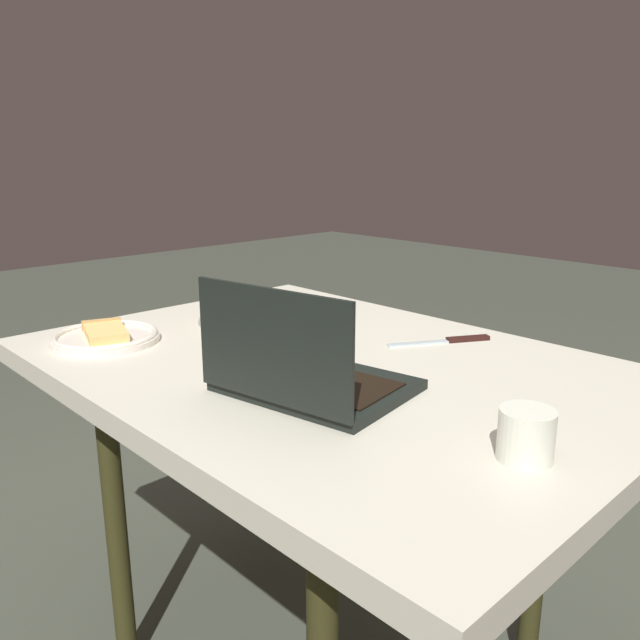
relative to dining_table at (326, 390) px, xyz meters
The scene contains 6 objects.
dining_table is the anchor object (origin of this frame).
laptop 0.23m from the dining_table, 55.18° to the right, with size 0.36×0.30×0.21m.
pizza_plate 0.53m from the dining_table, 148.59° to the right, with size 0.24×0.24×0.04m.
pizza_tray 0.37m from the dining_table, 163.64° to the left, with size 0.32×0.32×0.04m.
table_knife 0.32m from the dining_table, 70.84° to the left, with size 0.14×0.22×0.01m.
drink_cup 0.53m from the dining_table, 11.66° to the right, with size 0.08×0.08×0.08m.
Camera 1 is at (0.90, -0.88, 1.20)m, focal length 35.71 mm.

